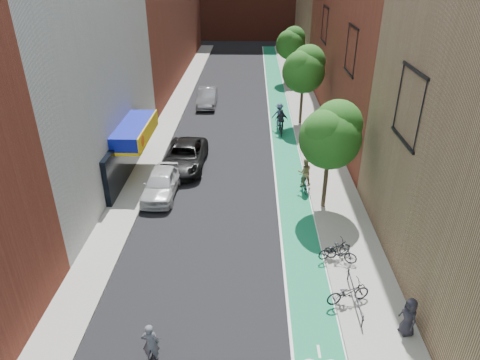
# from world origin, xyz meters

# --- Properties ---
(ground) EXTENTS (160.00, 160.00, 0.00)m
(ground) POSITION_xyz_m (0.00, 0.00, 0.00)
(ground) COLOR black
(ground) RESTS_ON ground
(bike_lane) EXTENTS (2.00, 68.00, 0.01)m
(bike_lane) POSITION_xyz_m (4.00, 26.00, 0.01)
(bike_lane) COLOR #12693C
(bike_lane) RESTS_ON ground
(sidewalk_left) EXTENTS (2.00, 68.00, 0.15)m
(sidewalk_left) POSITION_xyz_m (-6.00, 26.00, 0.07)
(sidewalk_left) COLOR gray
(sidewalk_left) RESTS_ON ground
(sidewalk_right) EXTENTS (3.00, 68.00, 0.15)m
(sidewalk_right) POSITION_xyz_m (6.50, 26.00, 0.07)
(sidewalk_right) COLOR gray
(sidewalk_right) RESTS_ON ground
(building_left_white) EXTENTS (8.00, 20.00, 12.00)m
(building_left_white) POSITION_xyz_m (-11.00, 14.00, 6.00)
(building_left_white) COLOR silver
(building_left_white) RESTS_ON ground
(tree_near) EXTENTS (3.40, 3.36, 6.42)m
(tree_near) POSITION_xyz_m (5.65, 10.02, 4.66)
(tree_near) COLOR #332619
(tree_near) RESTS_ON ground
(tree_mid) EXTENTS (3.55, 3.53, 6.74)m
(tree_mid) POSITION_xyz_m (5.65, 24.02, 4.89)
(tree_mid) COLOR #332619
(tree_mid) RESTS_ON ground
(tree_far) EXTENTS (3.30, 3.25, 6.21)m
(tree_far) POSITION_xyz_m (5.65, 38.02, 4.50)
(tree_far) COLOR #332619
(tree_far) RESTS_ON ground
(parked_car_white) EXTENTS (1.99, 4.76, 1.61)m
(parked_car_white) POSITION_xyz_m (-4.09, 11.31, 0.80)
(parked_car_white) COLOR silver
(parked_car_white) RESTS_ON ground
(parked_car_black) EXTENTS (2.82, 5.94, 1.64)m
(parked_car_black) POSITION_xyz_m (-3.22, 15.26, 0.82)
(parked_car_black) COLOR black
(parked_car_black) RESTS_ON ground
(parked_car_silver) EXTENTS (1.83, 5.09, 1.67)m
(parked_car_silver) POSITION_xyz_m (-3.00, 29.14, 0.83)
(parked_car_silver) COLOR gray
(parked_car_silver) RESTS_ON ground
(cyclist_lead) EXTENTS (0.76, 1.88, 2.00)m
(cyclist_lead) POSITION_xyz_m (-2.04, -1.17, 0.66)
(cyclist_lead) COLOR black
(cyclist_lead) RESTS_ON ground
(cyclist_lane_near) EXTENTS (0.93, 1.77, 2.13)m
(cyclist_lane_near) POSITION_xyz_m (4.70, 12.16, 0.91)
(cyclist_lane_near) COLOR black
(cyclist_lane_near) RESTS_ON ground
(cyclist_lane_mid) EXTENTS (1.03, 1.79, 2.10)m
(cyclist_lane_mid) POSITION_xyz_m (3.82, 21.64, 0.79)
(cyclist_lane_mid) COLOR black
(cyclist_lane_mid) RESTS_ON ground
(cyclist_lane_far) EXTENTS (1.31, 1.74, 2.22)m
(cyclist_lane_far) POSITION_xyz_m (3.69, 22.89, 1.02)
(cyclist_lane_far) COLOR black
(cyclist_lane_far) RESTS_ON ground
(parked_bike_near) EXTENTS (1.84, 1.23, 0.91)m
(parked_bike_near) POSITION_xyz_m (5.44, 5.23, 0.61)
(parked_bike_near) COLOR black
(parked_bike_near) RESTS_ON sidewalk_right
(parked_bike_mid) EXTENTS (1.64, 1.07, 0.96)m
(parked_bike_mid) POSITION_xyz_m (5.67, 4.94, 0.63)
(parked_bike_mid) COLOR black
(parked_bike_mid) RESTS_ON sidewalk_right
(parked_bike_far) EXTENTS (2.03, 1.20, 1.01)m
(parked_bike_far) POSITION_xyz_m (5.49, 2.19, 0.65)
(parked_bike_far) COLOR black
(parked_bike_far) RESTS_ON sidewalk_right
(pedestrian) EXTENTS (0.75, 0.93, 1.66)m
(pedestrian) POSITION_xyz_m (7.43, 0.58, 0.98)
(pedestrian) COLOR black
(pedestrian) RESTS_ON sidewalk_right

